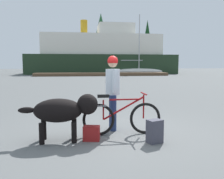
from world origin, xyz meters
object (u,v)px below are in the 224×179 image
(person_cyclist, at_px, (113,86))
(sailboat_moored, at_px, (139,71))
(ferry_boat, at_px, (102,55))
(handbag_pannier, at_px, (91,133))
(backpack, at_px, (155,131))
(bicycle, at_px, (122,118))
(dog, at_px, (64,110))

(person_cyclist, distance_m, sailboat_moored, 31.07)
(ferry_boat, bearing_deg, handbag_pannier, -95.96)
(handbag_pannier, bearing_deg, ferry_boat, 84.04)
(backpack, xyz_separation_m, handbag_pannier, (-1.19, 0.30, -0.08))
(person_cyclist, relative_size, sailboat_moored, 0.19)
(sailboat_moored, bearing_deg, bicycle, -104.98)
(bicycle, distance_m, ferry_boat, 35.35)
(dog, relative_size, backpack, 3.39)
(bicycle, distance_m, person_cyclist, 0.79)
(bicycle, distance_m, handbag_pannier, 0.77)
(person_cyclist, height_order, backpack, person_cyclist)
(ferry_boat, distance_m, sailboat_moored, 7.40)
(ferry_boat, height_order, sailboat_moored, sailboat_moored)
(dog, bearing_deg, ferry_boat, 83.19)
(bicycle, bearing_deg, ferry_boat, 85.06)
(dog, height_order, backpack, dog)
(backpack, bearing_deg, person_cyclist, 122.26)
(handbag_pannier, relative_size, sailboat_moored, 0.04)
(bicycle, bearing_deg, person_cyclist, 106.91)
(person_cyclist, height_order, sailboat_moored, sailboat_moored)
(backpack, bearing_deg, dog, 168.08)
(person_cyclist, relative_size, dog, 1.11)
(ferry_boat, bearing_deg, bicycle, -94.94)
(handbag_pannier, height_order, sailboat_moored, sailboat_moored)
(handbag_pannier, bearing_deg, dog, 173.29)
(handbag_pannier, bearing_deg, person_cyclist, 54.76)
(backpack, relative_size, sailboat_moored, 0.05)
(person_cyclist, xyz_separation_m, handbag_pannier, (-0.53, -0.75, -0.87))
(ferry_boat, relative_size, sailboat_moored, 2.66)
(bicycle, relative_size, ferry_boat, 0.07)
(person_cyclist, height_order, handbag_pannier, person_cyclist)
(bicycle, distance_m, dog, 1.24)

